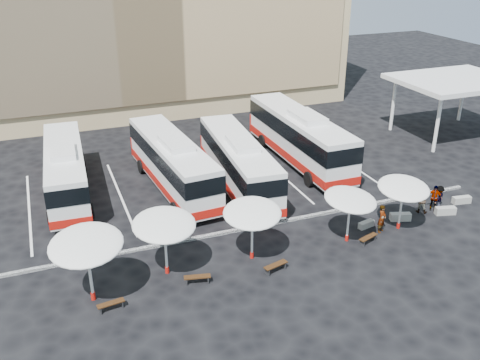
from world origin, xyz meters
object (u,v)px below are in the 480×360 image
object	(u,v)px
bus_3	(299,136)
conc_bench_0	(366,224)
conc_bench_1	(400,217)
conc_bench_2	(445,211)
sunshade_0	(86,245)
bus_1	(172,162)
sunshade_1	(164,225)
wood_bench_0	(111,304)
sunshade_4	(404,188)
wood_bench_1	(197,278)
wood_bench_3	(368,238)
sunshade_2	(252,213)
wood_bench_2	(276,266)
passenger_1	(422,199)
passenger_2	(434,198)
bus_2	(238,161)
bus_0	(66,169)
passenger_0	(382,219)
sunshade_3	(350,200)
conc_bench_3	(462,200)
passenger_3	(439,197)

from	to	relation	value
bus_3	conc_bench_0	xyz separation A→B (m)	(-0.94, -11.15, -1.99)
conc_bench_1	conc_bench_2	xyz separation A→B (m)	(3.24, -0.37, 0.00)
sunshade_0	conc_bench_1	world-z (taller)	sunshade_0
bus_1	sunshade_1	bearing A→B (deg)	-110.92
sunshade_0	wood_bench_0	distance (m)	3.14
sunshade_4	wood_bench_1	size ratio (longest dim) A/B	2.53
wood_bench_0	wood_bench_3	world-z (taller)	wood_bench_3
sunshade_2	bus_3	bearing A→B (deg)	53.00
sunshade_4	bus_1	bearing A→B (deg)	136.96
wood_bench_2	sunshade_4	bearing A→B (deg)	9.46
wood_bench_1	passenger_1	size ratio (longest dim) A/B	0.78
wood_bench_1	passenger_2	world-z (taller)	passenger_2
bus_2	wood_bench_2	xyz separation A→B (m)	(-1.95, -10.66, -1.68)
bus_2	passenger_1	xyz separation A→B (m)	(9.78, -7.89, -1.09)
bus_0	conc_bench_1	distance (m)	22.58
sunshade_0	passenger_0	world-z (taller)	sunshade_0
sunshade_3	passenger_2	distance (m)	7.74
passenger_0	sunshade_3	bearing A→B (deg)	150.37
conc_bench_3	passenger_0	xyz separation A→B (m)	(-7.35, -1.26, 0.66)
bus_3	conc_bench_1	size ratio (longest dim) A/B	10.42
bus_3	conc_bench_0	distance (m)	11.37
bus_2	passenger_1	distance (m)	12.61
bus_0	sunshade_3	world-z (taller)	bus_0
conc_bench_1	conc_bench_2	size ratio (longest dim) A/B	0.99
wood_bench_0	conc_bench_0	distance (m)	16.22
sunshade_1	passenger_0	xyz separation A→B (m)	(13.28, -0.42, -2.05)
sunshade_3	conc_bench_1	distance (m)	5.21
sunshade_0	sunshade_1	xyz separation A→B (m)	(4.00, 0.93, -0.21)
passenger_0	passenger_3	size ratio (longest dim) A/B	1.12
sunshade_3	wood_bench_3	bearing A→B (deg)	-33.13
bus_3	sunshade_4	bearing A→B (deg)	-85.98
wood_bench_3	bus_2	bearing A→B (deg)	113.74
sunshade_1	conc_bench_0	bearing A→B (deg)	1.56
conc_bench_0	wood_bench_1	bearing A→B (deg)	-170.92
conc_bench_1	passenger_1	size ratio (longest dim) A/B	0.70
wood_bench_0	conc_bench_2	world-z (taller)	conc_bench_2
wood_bench_3	conc_bench_3	xyz separation A→B (m)	(8.83, 2.11, -0.08)
conc_bench_3	passenger_0	size ratio (longest dim) A/B	0.70
sunshade_2	wood_bench_2	xyz separation A→B (m)	(0.69, -1.68, -2.51)
sunshade_2	sunshade_4	bearing A→B (deg)	-1.03
sunshade_4	wood_bench_0	xyz separation A→B (m)	(-17.83, -1.60, -2.43)
passenger_3	passenger_1	bearing A→B (deg)	-26.99
sunshade_0	sunshade_4	bearing A→B (deg)	1.42
wood_bench_2	conc_bench_1	world-z (taller)	conc_bench_1
bus_3	conc_bench_0	bearing A→B (deg)	-94.88
conc_bench_3	passenger_2	distance (m)	2.55
sunshade_3	wood_bench_1	bearing A→B (deg)	-174.58
wood_bench_3	wood_bench_0	bearing A→B (deg)	-176.94
wood_bench_2	conc_bench_2	distance (m)	13.18
sunshade_3	passenger_2	world-z (taller)	sunshade_3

